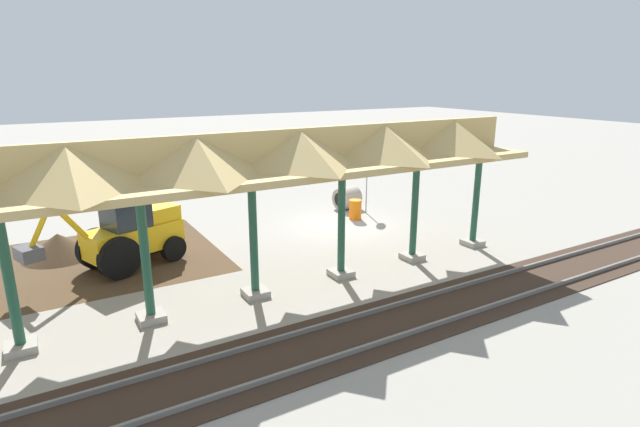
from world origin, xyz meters
TOP-DOWN VIEW (x-y plane):
  - ground_plane at (0.00, 0.00)m, footprint 120.00×120.00m
  - dirt_work_zone at (9.79, -0.65)m, footprint 8.24×7.00m
  - platform_canopy at (6.10, 4.93)m, footprint 19.41×3.20m
  - rail_tracks at (0.00, 8.38)m, footprint 60.00×2.58m
  - stop_sign at (-2.14, -0.96)m, footprint 0.68×0.39m
  - backhoe at (8.81, 0.53)m, footprint 5.26×2.88m
  - dirt_mound at (10.91, -1.78)m, footprint 5.14×5.14m
  - concrete_pipe at (-1.80, -2.07)m, footprint 1.23×1.23m
  - traffic_barrel at (-1.10, -0.35)m, footprint 0.56×0.56m

SIDE VIEW (x-z plane):
  - ground_plane at x=0.00m, z-range 0.00..0.00m
  - dirt_mound at x=10.91m, z-range -0.87..0.87m
  - dirt_work_zone at x=9.79m, z-range 0.00..0.01m
  - rail_tracks at x=0.00m, z-range -0.05..0.10m
  - traffic_barrel at x=-1.10m, z-range 0.00..0.90m
  - concrete_pipe at x=-1.80m, z-range 0.00..1.06m
  - backhoe at x=8.81m, z-range -0.14..2.68m
  - stop_sign at x=-2.14m, z-range 0.57..3.15m
  - platform_canopy at x=6.10m, z-range 1.71..6.61m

